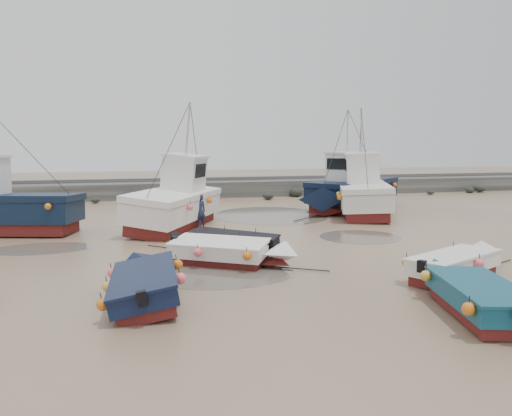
% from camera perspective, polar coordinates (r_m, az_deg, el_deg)
% --- Properties ---
extents(ground, '(120.00, 120.00, 0.00)m').
position_cam_1_polar(ground, '(17.76, 1.77, -6.27)').
color(ground, '#9E8567').
rests_on(ground, ground).
extents(seawall, '(60.00, 4.92, 1.50)m').
position_cam_1_polar(seawall, '(39.04, -6.95, 2.14)').
color(seawall, slate).
rests_on(seawall, ground).
extents(puddle_a, '(4.73, 4.73, 0.01)m').
position_cam_1_polar(puddle_a, '(16.28, -3.80, -7.55)').
color(puddle_a, '#60584E').
rests_on(puddle_a, ground).
extents(puddle_b, '(3.72, 3.72, 0.01)m').
position_cam_1_polar(puddle_b, '(23.01, 11.85, -3.24)').
color(puddle_b, '#60584E').
rests_on(puddle_b, ground).
extents(puddle_c, '(4.06, 4.06, 0.01)m').
position_cam_1_polar(puddle_c, '(21.83, -23.38, -4.28)').
color(puddle_c, '#60584E').
rests_on(puddle_c, ground).
extents(puddle_d, '(6.59, 6.59, 0.01)m').
position_cam_1_polar(puddle_d, '(29.22, 1.67, -0.82)').
color(puddle_d, '#60584E').
rests_on(puddle_d, ground).
extents(dinghy_1, '(2.25, 6.12, 1.43)m').
position_cam_1_polar(dinghy_1, '(14.02, -12.22, -7.88)').
color(dinghy_1, maroon).
rests_on(dinghy_1, ground).
extents(dinghy_2, '(2.66, 5.68, 1.43)m').
position_cam_1_polar(dinghy_2, '(13.75, 23.66, -8.63)').
color(dinghy_2, maroon).
rests_on(dinghy_2, ground).
extents(dinghy_3, '(5.42, 3.09, 1.43)m').
position_cam_1_polar(dinghy_3, '(16.91, 22.33, -5.62)').
color(dinghy_3, maroon).
rests_on(dinghy_3, ground).
extents(dinghy_4, '(4.71, 4.48, 1.43)m').
position_cam_1_polar(dinghy_4, '(18.67, -3.89, -3.87)').
color(dinghy_4, maroon).
rests_on(dinghy_4, ground).
extents(dinghy_5, '(5.14, 3.64, 1.43)m').
position_cam_1_polar(dinghy_5, '(17.38, -3.00, -4.70)').
color(dinghy_5, maroon).
rests_on(dinghy_5, ground).
extents(cabin_boat_1, '(5.99, 9.62, 6.22)m').
position_cam_1_polar(cabin_boat_1, '(25.45, -8.98, 0.88)').
color(cabin_boat_1, maroon).
rests_on(cabin_boat_1, ground).
extents(cabin_boat_2, '(9.47, 8.04, 6.22)m').
position_cam_1_polar(cabin_boat_2, '(32.17, 10.62, 2.16)').
color(cabin_boat_2, maroon).
rests_on(cabin_boat_2, ground).
extents(cabin_boat_3, '(5.24, 9.32, 6.22)m').
position_cam_1_polar(cabin_boat_3, '(29.94, 12.20, 1.83)').
color(cabin_boat_3, maroon).
rests_on(cabin_boat_3, ground).
extents(person, '(0.72, 0.58, 1.71)m').
position_cam_1_polar(person, '(24.89, -6.40, -2.33)').
color(person, '#1A223B').
rests_on(person, ground).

